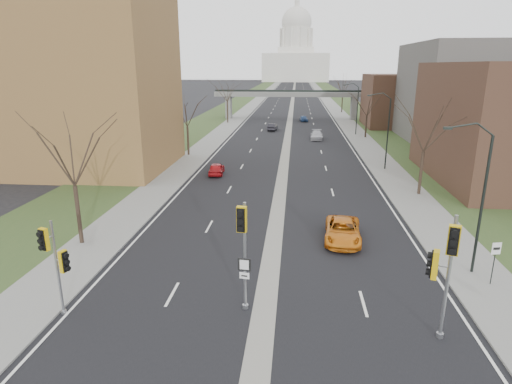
# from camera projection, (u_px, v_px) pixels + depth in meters

# --- Properties ---
(ground) EXTENTS (700.00, 700.00, 0.00)m
(ground) POSITION_uv_depth(u_px,v_px,m) (263.00, 321.00, 20.36)
(ground) COLOR black
(ground) RESTS_ON ground
(road_surface) EXTENTS (20.00, 600.00, 0.01)m
(road_surface) POSITION_uv_depth(u_px,v_px,m) (293.00, 97.00, 163.54)
(road_surface) COLOR black
(road_surface) RESTS_ON ground
(median_strip) EXTENTS (1.20, 600.00, 0.02)m
(median_strip) POSITION_uv_depth(u_px,v_px,m) (293.00, 97.00, 163.54)
(median_strip) COLOR gray
(median_strip) RESTS_ON ground
(sidewalk_right) EXTENTS (4.00, 600.00, 0.12)m
(sidewalk_right) POSITION_uv_depth(u_px,v_px,m) (325.00, 97.00, 162.46)
(sidewalk_right) COLOR gray
(sidewalk_right) RESTS_ON ground
(sidewalk_left) EXTENTS (4.00, 600.00, 0.12)m
(sidewalk_left) POSITION_uv_depth(u_px,v_px,m) (262.00, 97.00, 164.58)
(sidewalk_left) COLOR gray
(sidewalk_left) RESTS_ON ground
(grass_verge_right) EXTENTS (8.00, 600.00, 0.10)m
(grass_verge_right) POSITION_uv_depth(u_px,v_px,m) (341.00, 97.00, 161.93)
(grass_verge_right) COLOR #273E1C
(grass_verge_right) RESTS_ON ground
(grass_verge_left) EXTENTS (8.00, 600.00, 0.10)m
(grass_verge_left) POSITION_uv_depth(u_px,v_px,m) (246.00, 97.00, 165.11)
(grass_verge_left) COLOR #273E1C
(grass_verge_left) RESTS_ON ground
(apartment_building) EXTENTS (25.00, 16.00, 22.00)m
(apartment_building) POSITION_uv_depth(u_px,v_px,m) (54.00, 72.00, 48.16)
(apartment_building) COLOR brown
(apartment_building) RESTS_ON ground
(commercial_block_mid) EXTENTS (18.00, 22.00, 15.00)m
(commercial_block_mid) POSITION_uv_depth(u_px,v_px,m) (471.00, 94.00, 65.38)
(commercial_block_mid) COLOR #5D5955
(commercial_block_mid) RESTS_ON ground
(commercial_block_far) EXTENTS (14.00, 14.00, 10.00)m
(commercial_block_far) POSITION_uv_depth(u_px,v_px,m) (402.00, 101.00, 83.81)
(commercial_block_far) COLOR #492E22
(commercial_block_far) RESTS_ON ground
(pedestrian_bridge) EXTENTS (34.00, 3.00, 6.45)m
(pedestrian_bridge) POSITION_uv_depth(u_px,v_px,m) (291.00, 97.00, 95.34)
(pedestrian_bridge) COLOR slate
(pedestrian_bridge) RESTS_ON ground
(capitol) EXTENTS (48.00, 42.00, 55.75)m
(capitol) POSITION_uv_depth(u_px,v_px,m) (296.00, 56.00, 320.50)
(capitol) COLOR silver
(capitol) RESTS_ON ground
(streetlight_near) EXTENTS (2.61, 0.20, 8.70)m
(streetlight_near) POSITION_uv_depth(u_px,v_px,m) (474.00, 157.00, 23.14)
(streetlight_near) COLOR black
(streetlight_near) RESTS_ON sidewalk_right
(streetlight_mid) EXTENTS (2.61, 0.20, 8.70)m
(streetlight_mid) POSITION_uv_depth(u_px,v_px,m) (383.00, 109.00, 47.95)
(streetlight_mid) COLOR black
(streetlight_mid) RESTS_ON sidewalk_right
(streetlight_far) EXTENTS (2.61, 0.20, 8.70)m
(streetlight_far) POSITION_uv_depth(u_px,v_px,m) (353.00, 94.00, 72.77)
(streetlight_far) COLOR black
(streetlight_far) RESTS_ON sidewalk_right
(tree_left_a) EXTENTS (7.20, 7.20, 9.40)m
(tree_left_a) POSITION_uv_depth(u_px,v_px,m) (70.00, 148.00, 27.26)
(tree_left_a) COLOR #382B21
(tree_left_a) RESTS_ON sidewalk_left
(tree_left_b) EXTENTS (6.75, 6.75, 8.81)m
(tree_left_b) POSITION_uv_depth(u_px,v_px,m) (187.00, 109.00, 56.01)
(tree_left_b) COLOR #382B21
(tree_left_b) RESTS_ON sidewalk_left
(tree_left_c) EXTENTS (7.65, 7.65, 9.99)m
(tree_left_c) POSITION_uv_depth(u_px,v_px,m) (227.00, 89.00, 88.23)
(tree_left_c) COLOR #382B21
(tree_left_c) RESTS_ON sidewalk_left
(tree_right_a) EXTENTS (7.20, 7.20, 9.40)m
(tree_right_a) POSITION_uv_depth(u_px,v_px,m) (426.00, 124.00, 38.32)
(tree_right_a) COLOR #382B21
(tree_right_a) RESTS_ON sidewalk_right
(tree_right_b) EXTENTS (6.30, 6.30, 8.22)m
(tree_right_b) POSITION_uv_depth(u_px,v_px,m) (368.00, 103.00, 70.05)
(tree_right_b) COLOR #382B21
(tree_right_b) RESTS_ON sidewalk_right
(tree_right_c) EXTENTS (7.65, 7.65, 9.99)m
(tree_right_c) POSITION_uv_depth(u_px,v_px,m) (343.00, 84.00, 107.88)
(tree_right_c) COLOR #382B21
(tree_right_c) RESTS_ON sidewalk_right
(signal_pole_left) EXTENTS (1.07, 0.81, 4.86)m
(signal_pole_left) POSITION_uv_depth(u_px,v_px,m) (55.00, 256.00, 19.87)
(signal_pole_left) COLOR gray
(signal_pole_left) RESTS_ON ground
(signal_pole_median) EXTENTS (0.65, 0.93, 5.59)m
(signal_pole_median) POSITION_uv_depth(u_px,v_px,m) (243.00, 239.00, 20.03)
(signal_pole_median) COLOR gray
(signal_pole_median) RESTS_ON ground
(signal_pole_right) EXTENTS (0.97, 1.30, 5.81)m
(signal_pole_right) POSITION_uv_depth(u_px,v_px,m) (445.00, 261.00, 17.98)
(signal_pole_right) COLOR gray
(signal_pole_right) RESTS_ON ground
(speed_limit_sign) EXTENTS (0.53, 0.14, 2.46)m
(speed_limit_sign) POSITION_uv_depth(u_px,v_px,m) (495.00, 256.00, 23.13)
(speed_limit_sign) COLOR black
(speed_limit_sign) RESTS_ON sidewalk_right
(car_left_near) EXTENTS (1.86, 4.01, 1.33)m
(car_left_near) POSITION_uv_depth(u_px,v_px,m) (216.00, 169.00, 47.53)
(car_left_near) COLOR #A91317
(car_left_near) RESTS_ON ground
(car_left_far) EXTENTS (1.82, 4.10, 1.31)m
(car_left_far) POSITION_uv_depth(u_px,v_px,m) (273.00, 127.00, 79.67)
(car_left_far) COLOR black
(car_left_far) RESTS_ON ground
(car_right_near) EXTENTS (2.82, 5.38, 1.44)m
(car_right_near) POSITION_uv_depth(u_px,v_px,m) (343.00, 231.00, 29.54)
(car_right_near) COLOR orange
(car_right_near) RESTS_ON ground
(car_right_mid) EXTENTS (2.11, 4.82, 1.38)m
(car_right_mid) POSITION_uv_depth(u_px,v_px,m) (317.00, 135.00, 70.25)
(car_right_mid) COLOR #B7B7BF
(car_right_mid) RESTS_ON ground
(car_right_far) EXTENTS (1.94, 3.88, 1.27)m
(car_right_far) POSITION_uv_depth(u_px,v_px,m) (304.00, 118.00, 92.53)
(car_right_far) COLOR navy
(car_right_far) RESTS_ON ground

